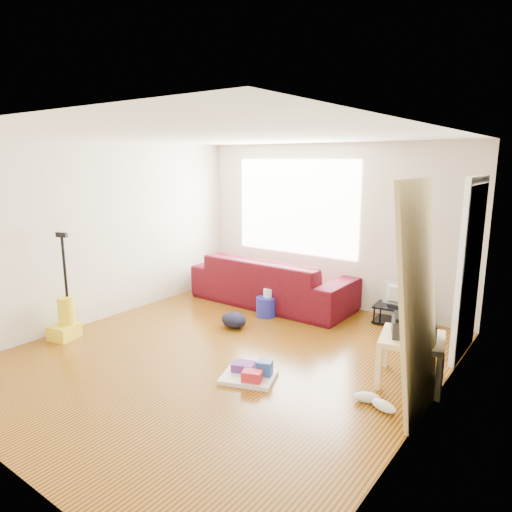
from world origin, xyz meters
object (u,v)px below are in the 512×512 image
Objects in this scene: vacuum at (65,319)px; side_table at (412,344)px; tv_stand at (400,315)px; backpack at (234,327)px; bucket at (266,316)px; cleaning_tray at (251,373)px; sofa at (272,303)px.

side_table is at bearing 5.79° from vacuum.
tv_stand is 1.91× the size of backpack.
backpack is (-0.09, -0.64, 0.00)m from bucket.
side_table is at bearing 33.86° from cleaning_tray.
tv_stand is at bearing 112.55° from side_table.
vacuum is (-1.50, -1.58, 0.25)m from backpack.
sofa is at bearing 111.60° from backpack.
tv_stand is 2.53× the size of bucket.
bucket is 2.73m from vacuum.
side_table is (2.63, -1.33, 0.42)m from sofa.
bucket is at bearing -160.06° from tv_stand.
bucket is (0.27, -0.55, 0.00)m from sofa.
vacuum reaches higher than backpack.
sofa reaches higher than tv_stand.
vacuum is at bearing -120.42° from backpack.
tv_stand reaches higher than backpack.
side_table is 2.49m from backpack.
sofa reaches higher than cleaning_tray.
cleaning_tray is (-1.36, -0.91, -0.36)m from side_table.
vacuum is (-1.59, -2.21, 0.25)m from bucket.
side_table is at bearing -73.35° from tv_stand.
bucket is at bearing 95.06° from backpack.
side_table is at bearing 9.70° from backpack.
vacuum is (-2.59, -0.52, 0.19)m from cleaning_tray.
tv_stand is 2.31m from backpack.
cleaning_tray is at bearing -2.83° from vacuum.
tv_stand is 1.89m from bucket.
cleaning_tray is (1.00, -1.69, 0.06)m from bucket.
tv_stand is 4.47m from vacuum.
bucket is 0.64m from backpack.
backpack is at bearing -146.71° from tv_stand.
side_table is 4.21m from vacuum.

